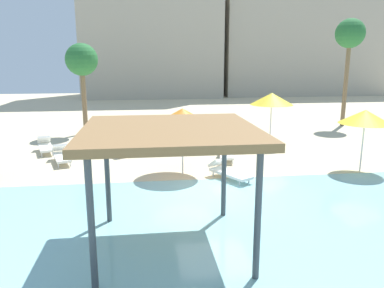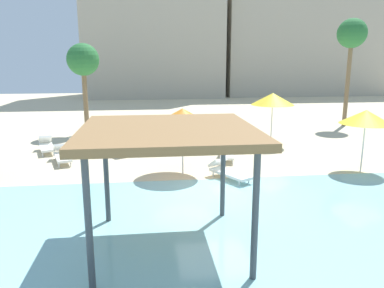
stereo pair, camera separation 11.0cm
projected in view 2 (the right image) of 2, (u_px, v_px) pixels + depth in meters
name	position (u px, v px, depth m)	size (l,w,h in m)	color
ground_plane	(214.00, 194.00, 12.73)	(80.00, 80.00, 0.00)	beige
lagoon_water	(259.00, 283.00, 7.65)	(44.00, 13.50, 0.04)	#8CC6CC
shade_pavilion	(168.00, 136.00, 8.56)	(3.94, 3.94, 2.96)	#42474C
beach_umbrella_yellow_0	(273.00, 99.00, 19.60)	(2.24, 2.24, 2.74)	silver
beach_umbrella_yellow_1	(366.00, 117.00, 14.87)	(2.02, 2.02, 2.50)	silver
beach_umbrella_orange_3	(182.00, 117.00, 14.49)	(2.42, 2.42, 2.62)	silver
lounge_chair_0	(227.00, 152.00, 17.13)	(0.97, 1.98, 0.74)	white
lounge_chair_1	(114.00, 147.00, 18.09)	(1.48, 1.94, 0.74)	white
lounge_chair_3	(227.00, 171.00, 14.20)	(1.48, 1.94, 0.74)	white
lounge_chair_4	(46.00, 145.00, 18.41)	(1.16, 1.99, 0.74)	white
lounge_chair_5	(62.00, 155.00, 16.62)	(1.16, 1.99, 0.74)	white
palm_tree_0	(352.00, 36.00, 24.42)	(1.90, 1.90, 7.05)	brown
palm_tree_1	(83.00, 61.00, 22.16)	(1.90, 1.90, 5.39)	brown
hotel_block_0	(153.00, 17.00, 44.94)	(16.04, 9.53, 18.70)	#B2A893
hotel_block_1	(299.00, 39.00, 49.60)	(20.97, 11.53, 14.08)	#B2A893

